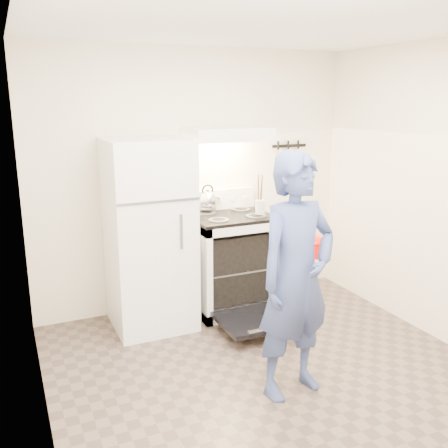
{
  "coord_description": "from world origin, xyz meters",
  "views": [
    {
      "loc": [
        -1.72,
        -2.73,
        2.03
      ],
      "look_at": [
        -0.05,
        1.0,
        1.0
      ],
      "focal_mm": 40.0,
      "sensor_mm": 36.0,
      "label": 1
    }
  ],
  "objects_px": {
    "refrigerator": "(149,235)",
    "dutch_oven": "(311,247)",
    "tea_kettle": "(208,198)",
    "person": "(296,277)",
    "stove_body": "(230,264)"
  },
  "relations": [
    {
      "from": "dutch_oven",
      "to": "tea_kettle",
      "type": "bearing_deg",
      "value": 104.15
    },
    {
      "from": "person",
      "to": "dutch_oven",
      "type": "bearing_deg",
      "value": 36.58
    },
    {
      "from": "dutch_oven",
      "to": "person",
      "type": "bearing_deg",
      "value": -134.05
    },
    {
      "from": "tea_kettle",
      "to": "refrigerator",
      "type": "bearing_deg",
      "value": -159.83
    },
    {
      "from": "stove_body",
      "to": "dutch_oven",
      "type": "height_order",
      "value": "dutch_oven"
    },
    {
      "from": "refrigerator",
      "to": "tea_kettle",
      "type": "bearing_deg",
      "value": 20.17
    },
    {
      "from": "refrigerator",
      "to": "dutch_oven",
      "type": "bearing_deg",
      "value": -46.91
    },
    {
      "from": "stove_body",
      "to": "tea_kettle",
      "type": "distance_m",
      "value": 0.68
    },
    {
      "from": "stove_body",
      "to": "dutch_oven",
      "type": "bearing_deg",
      "value": -80.25
    },
    {
      "from": "tea_kettle",
      "to": "dutch_oven",
      "type": "bearing_deg",
      "value": -75.85
    },
    {
      "from": "tea_kettle",
      "to": "dutch_oven",
      "type": "relative_size",
      "value": 0.82
    },
    {
      "from": "dutch_oven",
      "to": "refrigerator",
      "type": "bearing_deg",
      "value": 133.09
    },
    {
      "from": "refrigerator",
      "to": "stove_body",
      "type": "xyz_separation_m",
      "value": [
        0.81,
        0.02,
        -0.39
      ]
    },
    {
      "from": "refrigerator",
      "to": "dutch_oven",
      "type": "height_order",
      "value": "refrigerator"
    },
    {
      "from": "tea_kettle",
      "to": "stove_body",
      "type": "bearing_deg",
      "value": -56.97
    }
  ]
}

